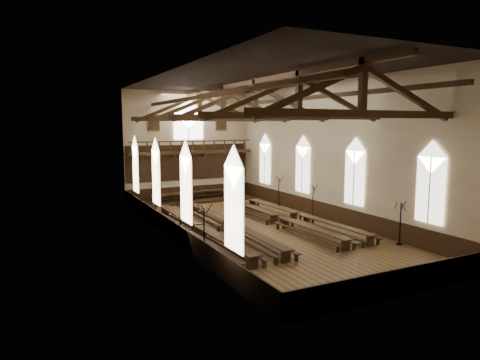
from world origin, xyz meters
The scene contains 21 objects.
ground centered at (0.00, 0.00, 0.00)m, with size 26.00×26.00×0.00m, color brown.
room_walls centered at (0.00, 0.00, 6.46)m, with size 26.00×26.00×26.00m.
wainscot_band centered at (0.00, 0.00, 0.60)m, with size 12.00×26.00×1.20m.
side_windows centered at (0.00, 0.00, 3.74)m, with size 11.85×19.80×4.50m.
end_window centered at (0.00, 12.90, 7.22)m, with size 2.80×0.12×3.80m.
minstrels_gallery centered at (0.00, 12.66, 3.91)m, with size 11.80×1.24×3.70m.
portraits centered at (0.00, 12.90, 7.10)m, with size 7.75×0.09×1.45m.
roof_trusses centered at (0.00, 0.00, 8.22)m, with size 11.70×25.70×2.80m.
refectory_row_a centered at (-4.23, -0.47, 0.56)m, with size 1.65×14.53×0.76m.
refectory_row_b centered at (-2.04, -0.46, 0.53)m, with size 1.56×14.18×0.72m.
refectory_row_c centered at (1.77, -0.31, 0.52)m, with size 1.57×14.03×0.71m.
refectory_row_d centered at (3.52, -0.21, 0.51)m, with size 1.69×13.99×0.70m.
dais centered at (-0.29, 11.40, 0.10)m, with size 11.40×2.88×0.19m, color black.
high_table centered at (-0.29, 11.40, 0.81)m, with size 7.82×1.85×0.73m.
high_chairs centered at (-0.29, 12.16, 0.70)m, with size 4.92×0.43×0.93m.
candelabrum_left_near centered at (-5.55, -4.71, 0.87)m, with size 0.81×0.87×2.86m.
candelabrum_left_mid centered at (-5.55, -0.93, 0.72)m, with size 0.67×0.73×2.38m.
candelabrum_left_far centered at (-5.55, 4.61, 0.83)m, with size 0.75×0.84×2.73m.
candelabrum_right_near centered at (5.55, -7.39, 0.77)m, with size 0.73×0.77×2.55m.
candelabrum_right_mid centered at (5.55, 1.06, 0.75)m, with size 0.69×0.76×2.48m.
candelabrum_right_far centered at (5.55, 5.93, 0.78)m, with size 0.69×0.79×2.56m.
Camera 1 is at (-13.52, -24.87, 6.90)m, focal length 32.00 mm.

